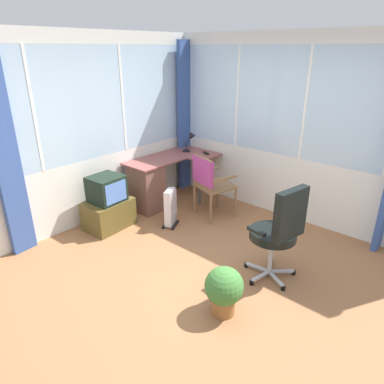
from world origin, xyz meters
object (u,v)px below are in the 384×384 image
object	(u,v)px
tv_remote	(206,153)
office_chair	(280,228)
desk	(150,183)
desk_lamp	(192,139)
tv_on_stand	(108,205)
space_heater	(171,207)
wooden_armchair	(208,179)
potted_plant	(224,289)

from	to	relation	value
tv_remote	office_chair	bearing A→B (deg)	-100.88
desk	desk_lamp	world-z (taller)	desk_lamp
tv_on_stand	tv_remote	bearing A→B (deg)	-10.14
desk	tv_on_stand	bearing A→B (deg)	-176.58
desk	desk_lamp	bearing A→B (deg)	-4.54
tv_remote	space_heater	bearing A→B (deg)	-144.23
tv_remote	wooden_armchair	world-z (taller)	wooden_armchair
office_chair	desk_lamp	bearing A→B (deg)	61.76
wooden_armchair	office_chair	xyz separation A→B (m)	(-0.69, -1.51, 0.03)
tv_remote	potted_plant	world-z (taller)	tv_remote
tv_remote	office_chair	xyz separation A→B (m)	(-1.28, -2.04, -0.13)
tv_remote	tv_on_stand	distance (m)	1.83
wooden_armchair	potted_plant	distance (m)	2.08
desk_lamp	tv_on_stand	xyz separation A→B (m)	(-1.72, 0.02, -0.62)
wooden_armchair	space_heater	size ratio (longest dim) A/B	1.73
tv_remote	space_heater	world-z (taller)	tv_remote
tv_remote	desk	bearing A→B (deg)	-179.92
desk	potted_plant	world-z (taller)	desk
potted_plant	desk_lamp	bearing A→B (deg)	47.24
tv_on_stand	space_heater	xyz separation A→B (m)	(0.62, -0.61, -0.06)
desk	tv_remote	size ratio (longest dim) A/B	9.64
tv_on_stand	space_heater	size ratio (longest dim) A/B	1.39
wooden_armchair	desk	bearing A→B (deg)	110.98
office_chair	tv_on_stand	bearing A→B (deg)	101.29
desk_lamp	space_heater	size ratio (longest dim) A/B	0.59
wooden_armchair	potted_plant	world-z (taller)	wooden_armchair
tv_on_stand	potted_plant	distance (m)	2.27
desk_lamp	tv_on_stand	size ratio (longest dim) A/B	0.43
tv_on_stand	potted_plant	bearing A→B (deg)	-98.43
desk	tv_on_stand	size ratio (longest dim) A/B	1.90
potted_plant	office_chair	bearing A→B (deg)	-7.79
desk	tv_remote	bearing A→B (deg)	-21.19
desk	office_chair	size ratio (longest dim) A/B	1.32
tv_remote	office_chair	size ratio (longest dim) A/B	0.14
desk	office_chair	world-z (taller)	office_chair
tv_remote	potted_plant	xyz separation A→B (m)	(-2.09, -1.93, -0.49)
desk	wooden_armchair	world-z (taller)	wooden_armchair
desk_lamp	tv_remote	xyz separation A→B (m)	(0.03, -0.29, -0.19)
wooden_armchair	office_chair	bearing A→B (deg)	-114.52
potted_plant	space_heater	bearing A→B (deg)	59.92
desk	tv_on_stand	world-z (taller)	tv_on_stand
tv_on_stand	wooden_armchair	bearing A→B (deg)	-35.98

